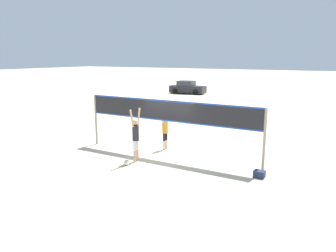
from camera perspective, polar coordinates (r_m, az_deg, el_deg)
name	(u,v)px	position (r m, az deg, el deg)	size (l,w,h in m)	color
ground_plane	(168,156)	(14.87, 0.00, -5.29)	(200.00, 200.00, 0.00)	beige
volleyball_net	(168,115)	(14.42, 0.00, 1.91)	(8.60, 0.11, 2.55)	gray
player_spiker	(136,134)	(13.88, -5.66, -1.37)	(0.28, 0.73, 2.30)	tan
player_blocker	(165,128)	(15.69, -0.50, -0.38)	(0.28, 0.69, 2.01)	beige
volleyball	(127,162)	(13.75, -7.21, -6.32)	(0.24, 0.24, 0.24)	silver
gear_bag	(259,174)	(12.78, 15.62, -8.06)	(0.40, 0.32, 0.26)	navy
parked_car_near	(187,88)	(39.97, 3.41, 6.63)	(4.38, 2.18, 1.54)	#232328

